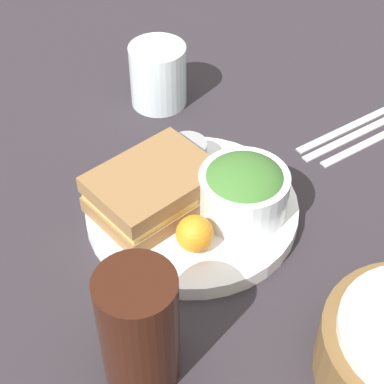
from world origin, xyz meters
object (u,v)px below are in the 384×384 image
(dressing_cup, at_px, (188,154))
(fork, at_px, (346,128))
(drink_glass, at_px, (139,328))
(plate, at_px, (192,209))
(sandwich, at_px, (153,190))
(knife, at_px, (355,135))
(salad_bowl, at_px, (244,188))
(spoon, at_px, (364,142))
(water_glass, at_px, (158,75))

(dressing_cup, height_order, fork, dressing_cup)
(drink_glass, bearing_deg, plate, -132.34)
(sandwich, bearing_deg, knife, -179.60)
(salad_bowl, height_order, spoon, salad_bowl)
(salad_bowl, relative_size, knife, 0.58)
(sandwich, bearing_deg, fork, -176.38)
(spoon, height_order, water_glass, water_glass)
(sandwich, relative_size, fork, 0.91)
(sandwich, distance_m, fork, 0.32)
(plate, height_order, spoon, plate)
(water_glass, bearing_deg, salad_bowl, 84.81)
(salad_bowl, xyz_separation_m, knife, (-0.23, -0.06, -0.05))
(sandwich, distance_m, salad_bowl, 0.11)
(dressing_cup, height_order, water_glass, water_glass)
(plate, bearing_deg, salad_bowl, 142.22)
(drink_glass, bearing_deg, spoon, -158.69)
(sandwich, xyz_separation_m, fork, (-0.32, -0.02, -0.04))
(dressing_cup, bearing_deg, plate, 65.25)
(salad_bowl, xyz_separation_m, spoon, (-0.23, -0.04, -0.05))
(plate, xyz_separation_m, sandwich, (0.04, -0.02, 0.04))
(fork, distance_m, water_glass, 0.28)
(salad_bowl, height_order, water_glass, water_glass)
(drink_glass, bearing_deg, water_glass, -119.25)
(sandwich, xyz_separation_m, dressing_cup, (-0.07, -0.05, -0.01))
(salad_bowl, bearing_deg, knife, -165.24)
(fork, xyz_separation_m, water_glass, (0.20, -0.19, 0.04))
(plate, distance_m, knife, 0.28)
(dressing_cup, bearing_deg, spoon, 166.23)
(salad_bowl, bearing_deg, water_glass, -95.19)
(water_glass, bearing_deg, drink_glass, 60.75)
(drink_glass, bearing_deg, salad_bowl, -147.72)
(dressing_cup, bearing_deg, drink_glass, 51.99)
(spoon, bearing_deg, plate, 176.31)
(spoon, relative_size, water_glass, 1.71)
(fork, bearing_deg, plate, -176.31)
(salad_bowl, xyz_separation_m, water_glass, (-0.02, -0.27, -0.01))
(dressing_cup, xyz_separation_m, knife, (-0.25, 0.04, -0.04))
(sandwich, height_order, fork, sandwich)
(plate, relative_size, fork, 1.47)
(fork, bearing_deg, knife, -90.00)
(fork, relative_size, knife, 0.95)
(fork, relative_size, spoon, 1.11)
(sandwich, xyz_separation_m, salad_bowl, (-0.09, 0.06, 0.01))
(plate, xyz_separation_m, spoon, (-0.28, -0.00, -0.01))
(sandwich, distance_m, water_glass, 0.24)
(knife, bearing_deg, water_glass, 129.53)
(knife, distance_m, spoon, 0.02)
(sandwich, bearing_deg, plate, 154.20)
(sandwich, height_order, drink_glass, drink_glass)
(dressing_cup, distance_m, knife, 0.25)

